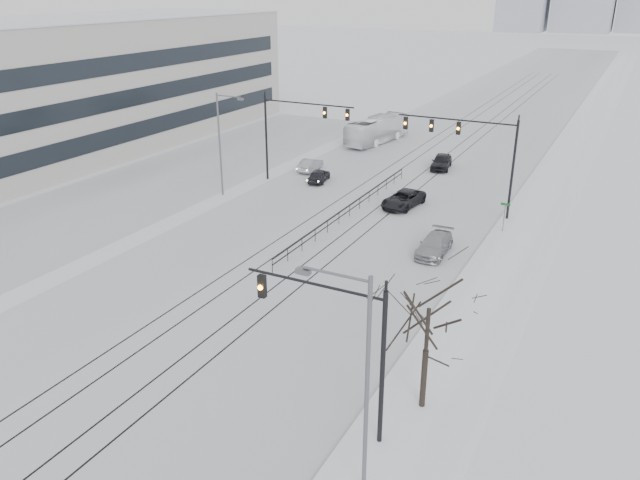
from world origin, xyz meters
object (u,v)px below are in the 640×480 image
Objects in this scene: bare_tree at (428,320)px; sedan_sb_inner at (319,176)px; sedan_sb_outer at (310,165)px; box_truck at (377,130)px; sedan_nb_far at (441,162)px; sedan_nb_right at (434,245)px; sedan_nb_front at (403,199)px; traffic_mast_near at (345,338)px.

sedan_sb_inner is (-19.84, 28.43, -3.87)m from bare_tree.
sedan_sb_outer is 14.50m from box_truck.
sedan_nb_far is 12.77m from box_truck.
sedan_sb_outer is at bearing -60.71° from sedan_sb_inner.
bare_tree is 1.67× the size of sedan_sb_inner.
box_truck is at bearing -99.38° from sedan_sb_outer.
bare_tree is 0.56× the size of box_truck.
sedan_nb_right reaches higher than sedan_sb_outer.
bare_tree reaches higher than sedan_nb_far.
sedan_sb_inner is 13.26m from sedan_nb_far.
bare_tree is 17.92m from sedan_nb_right.
bare_tree is 1.26× the size of sedan_nb_front.
traffic_mast_near is 29.57m from sedan_nb_front.
traffic_mast_near is 20.36m from sedan_nb_right.
sedan_sb_inner is 18.98m from sedan_nb_right.
sedan_nb_far is (-0.66, 12.92, 0.08)m from sedan_nb_front.
box_truck reaches higher than sedan_sb_inner.
traffic_mast_near is 36.16m from sedan_sb_inner.
sedan_nb_far is at bearing 152.13° from box_truck.
sedan_nb_front is (12.15, -6.11, 0.05)m from sedan_sb_outer.
traffic_mast_near is 39.93m from sedan_sb_outer.
box_truck is (-21.08, 45.79, -2.98)m from bare_tree.
sedan_sb_inner is 0.34× the size of box_truck.
box_truck is (-1.24, 17.36, 0.89)m from sedan_sb_inner.
box_truck reaches higher than sedan_sb_outer.
sedan_nb_far is at bearing 101.58° from traffic_mast_near.
sedan_nb_right is at bearing 131.34° from sedan_sb_inner.
sedan_nb_front is (-10.19, 25.26, -3.82)m from bare_tree.
traffic_mast_near is 52.33m from box_truck.
box_truck reaches higher than sedan_nb_right.
box_truck is (-18.67, 48.79, -3.05)m from traffic_mast_near.
bare_tree is 50.50m from box_truck.
box_truck is (-16.28, 28.95, 0.85)m from sedan_nb_right.
sedan_sb_inner is at bearing -141.32° from sedan_nb_far.
sedan_sb_outer is at bearing 125.45° from bare_tree.
sedan_sb_inner is at bearing 140.47° from sedan_nb_right.
sedan_nb_right is 1.03× the size of sedan_nb_far.
sedan_nb_front is at bearing 150.77° from sedan_sb_inner.
traffic_mast_near reaches higher than sedan_sb_inner.
traffic_mast_near is at bearing -85.03° from sedan_nb_right.
sedan_sb_inner is 0.96× the size of sedan_sb_outer.
traffic_mast_near is at bearing -66.85° from sedan_nb_front.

